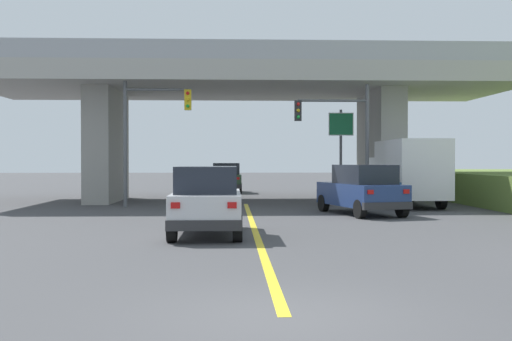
{
  "coord_description": "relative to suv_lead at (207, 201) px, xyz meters",
  "views": [
    {
      "loc": [
        -0.75,
        -8.86,
        2.19
      ],
      "look_at": [
        0.44,
        21.33,
        1.72
      ],
      "focal_mm": 44.85,
      "sensor_mm": 36.0,
      "label": 1
    }
  ],
  "objects": [
    {
      "name": "box_truck",
      "position": [
        9.2,
        11.72,
        0.64
      ],
      "size": [
        2.33,
        7.25,
        3.15
      ],
      "color": "silver",
      "rests_on": "ground"
    },
    {
      "name": "overpass_bridge",
      "position": [
        1.45,
        15.96,
        4.55
      ],
      "size": [
        28.21,
        10.34,
        7.79
      ],
      "color": "#A8A59E",
      "rests_on": "ground"
    },
    {
      "name": "traffic_signal_nearside",
      "position": [
        5.99,
        11.25,
        2.65
      ],
      "size": [
        3.54,
        0.36,
        5.8
      ],
      "color": "#56595E",
      "rests_on": "ground"
    },
    {
      "name": "suv_lead",
      "position": [
        0.0,
        0.0,
        0.0
      ],
      "size": [
        2.01,
        4.55,
        2.02
      ],
      "color": "silver",
      "rests_on": "ground"
    },
    {
      "name": "suv_crossing",
      "position": [
        6.01,
        6.94,
        0.0
      ],
      "size": [
        3.08,
        5.08,
        2.02
      ],
      "rotation": [
        0.0,
        0.0,
        0.25
      ],
      "color": "navy",
      "rests_on": "ground"
    },
    {
      "name": "highway_sign",
      "position": [
        6.44,
        14.36,
        2.48
      ],
      "size": [
        1.3,
        0.17,
        4.84
      ],
      "color": "#56595E",
      "rests_on": "ground"
    },
    {
      "name": "traffic_signal_farside",
      "position": [
        -3.24,
        11.44,
        2.89
      ],
      "size": [
        3.18,
        0.36,
        6.06
      ],
      "color": "#56595E",
      "rests_on": "ground"
    },
    {
      "name": "lane_divider_stripe",
      "position": [
        1.45,
        1.76,
        -1.01
      ],
      "size": [
        0.2,
        23.25,
        0.01
      ],
      "primitive_type": "cube",
      "color": "yellow",
      "rests_on": "ground"
    },
    {
      "name": "ground",
      "position": [
        1.45,
        15.96,
        -1.01
      ],
      "size": [
        160.0,
        160.0,
        0.0
      ],
      "primitive_type": "plane",
      "color": "#424244"
    },
    {
      "name": "sedan_oncoming",
      "position": [
        0.4,
        24.75,
        -0.0
      ],
      "size": [
        2.04,
        4.33,
        2.02
      ],
      "color": "#2D4C33",
      "rests_on": "ground"
    }
  ]
}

